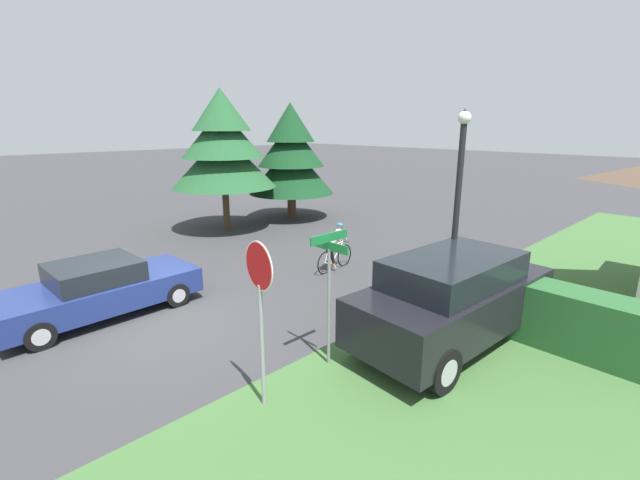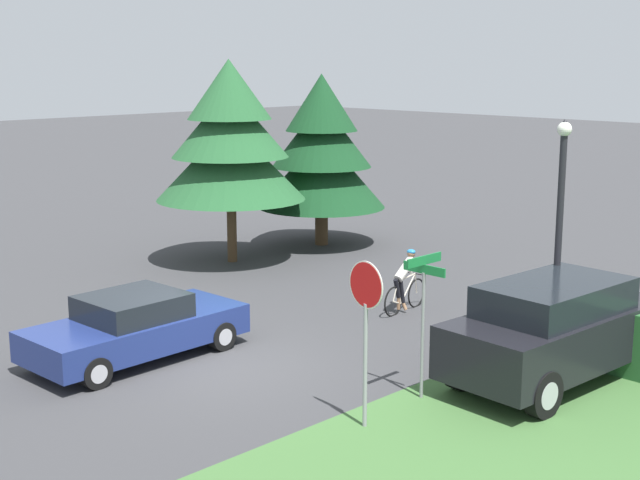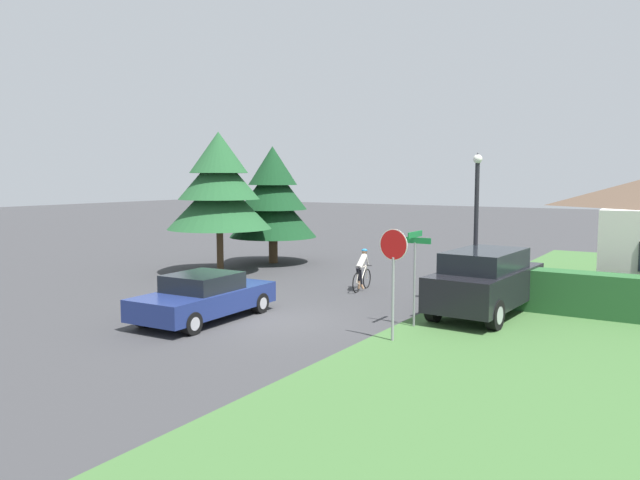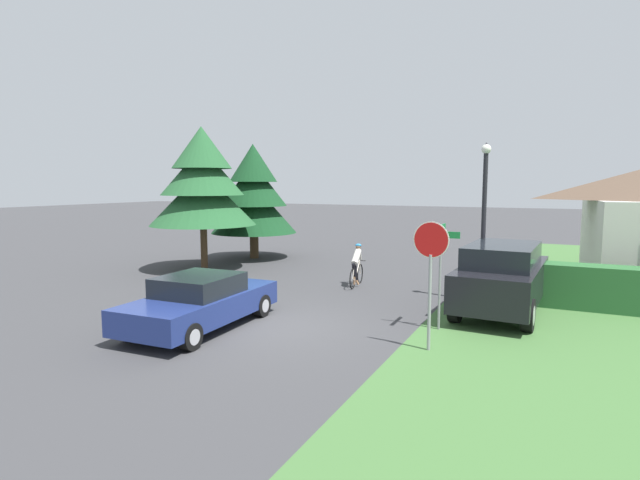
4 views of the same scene
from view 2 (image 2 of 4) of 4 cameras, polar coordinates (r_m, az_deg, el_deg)
name	(u,v)px [view 2 (image 2 of 4)]	position (r m, az deg, el deg)	size (l,w,h in m)	color
ground_plane	(219,367)	(17.66, -6.46, -8.06)	(140.00, 140.00, 0.00)	#38383A
sedan_left_lane	(136,327)	(18.20, -11.72, -5.50)	(2.05, 4.48, 1.33)	navy
cyclist	(405,282)	(21.17, 5.46, -2.71)	(0.44, 1.72, 1.49)	black
parked_suv_right	(556,330)	(17.07, 14.85, -5.56)	(2.23, 4.94, 1.92)	black
stop_sign	(366,309)	(14.21, 2.95, -4.45)	(0.77, 0.10, 2.78)	gray
street_lamp	(559,222)	(17.95, 15.08, 1.14)	(0.28, 0.28, 4.78)	black
street_name_sign	(423,300)	(15.56, 6.63, -3.82)	(0.90, 0.90, 2.59)	gray
conifer_tall_near	(230,140)	(25.99, -5.78, 6.39)	(4.35, 4.35, 5.90)	#4C3823
conifer_tall_far	(322,151)	(28.36, 0.10, 5.74)	(4.06, 4.06, 5.45)	#4C3823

